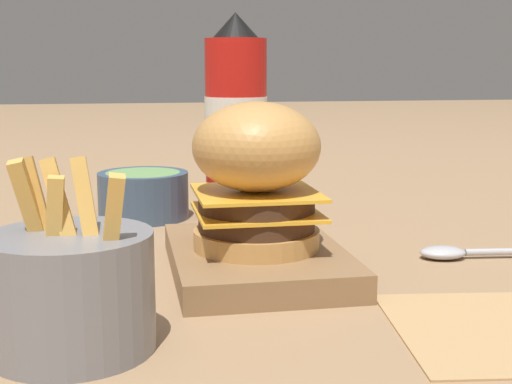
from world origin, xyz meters
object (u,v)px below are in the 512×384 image
at_px(serving_board, 256,259).
at_px(side_bowl, 143,194).
at_px(burger, 256,175).
at_px(ketchup_bottle, 235,127).
at_px(fries_basket, 71,289).
at_px(spoon, 464,252).

bearing_deg(serving_board, side_bowl, -159.76).
relative_size(burger, side_bowl, 1.19).
bearing_deg(side_bowl, ketchup_bottle, 72.82).
distance_m(burger, fries_basket, 0.22).
distance_m(fries_basket, side_bowl, 0.41).
bearing_deg(fries_basket, spoon, 114.15).
bearing_deg(burger, fries_basket, -45.78).
bearing_deg(side_bowl, fries_basket, -8.28).
height_order(ketchup_bottle, fries_basket, ketchup_bottle).
xyz_separation_m(burger, spoon, (-0.01, 0.21, -0.08)).
relative_size(serving_board, ketchup_bottle, 0.87).
distance_m(side_bowl, spoon, 0.39).
xyz_separation_m(ketchup_bottle, side_bowl, (-0.03, -0.11, -0.08)).
xyz_separation_m(burger, side_bowl, (-0.26, -0.09, -0.06)).
bearing_deg(fries_basket, serving_board, 135.47).
relative_size(burger, spoon, 0.79).
height_order(burger, side_bowl, burger).
xyz_separation_m(side_bowl, spoon, (0.25, 0.30, -0.02)).
height_order(burger, spoon, burger).
relative_size(side_bowl, spoon, 0.67).
distance_m(serving_board, fries_basket, 0.22).
relative_size(fries_basket, spoon, 0.78).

